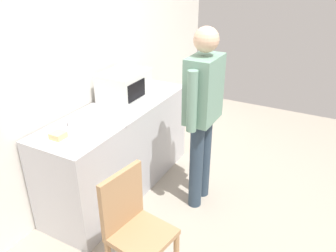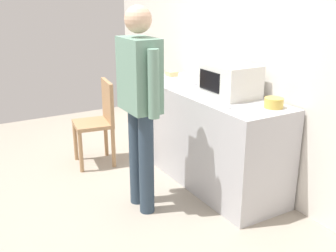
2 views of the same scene
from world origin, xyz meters
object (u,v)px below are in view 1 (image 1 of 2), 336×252
salad_bowl (82,120)px  person_standing (203,107)px  microwave (124,86)px  cereal_bowl (144,81)px  fork_utensil (128,122)px  spoon_utensil (158,95)px  sandwich_plate (59,138)px  wooden_chair (134,226)px

salad_bowl → person_standing: 1.09m
microwave → cereal_bowl: (0.50, 0.07, -0.11)m
fork_utensil → spoon_utensil: bearing=7.9°
sandwich_plate → salad_bowl: 0.33m
salad_bowl → wooden_chair: (-0.50, -0.86, -0.44)m
sandwich_plate → fork_utensil: bearing=-30.1°
sandwich_plate → fork_utensil: (0.54, -0.31, -0.02)m
microwave → cereal_bowl: size_ratio=3.12×
salad_bowl → spoon_utensil: 0.97m
salad_bowl → fork_utensil: 0.40m
spoon_utensil → wooden_chair: same height
microwave → cereal_bowl: 0.52m
microwave → person_standing: size_ratio=0.28×
spoon_utensil → person_standing: 0.74m
cereal_bowl → sandwich_plate: bearing=-175.8°
microwave → wooden_chair: size_ratio=0.53×
microwave → person_standing: 0.91m
microwave → sandwich_plate: 1.01m
salad_bowl → sandwich_plate: bearing=-174.4°
salad_bowl → cereal_bowl: bearing=3.8°
person_standing → cereal_bowl: bearing=60.4°
cereal_bowl → fork_utensil: 1.05m
cereal_bowl → person_standing: bearing=-119.6°
fork_utensil → wooden_chair: bearing=-144.2°
fork_utensil → person_standing: 0.70m
fork_utensil → spoon_utensil: same height
sandwich_plate → cereal_bowl: size_ratio=1.49×
microwave → person_standing: (-0.05, -0.91, -0.04)m
fork_utensil → sandwich_plate: bearing=149.9°
microwave → spoon_utensil: bearing=-42.1°
sandwich_plate → wooden_chair: 0.95m
sandwich_plate → cereal_bowl: 1.51m
salad_bowl → cereal_bowl: 1.18m
fork_utensil → wooden_chair: same height
microwave → sandwich_plate: (-1.00, -0.04, -0.13)m
cereal_bowl → wooden_chair: cereal_bowl is taller
wooden_chair → sandwich_plate: bearing=77.9°
person_standing → sandwich_plate: bearing=137.5°
person_standing → wooden_chair: person_standing is taller
cereal_bowl → spoon_utensil: cereal_bowl is taller
sandwich_plate → spoon_utensil: (1.27, -0.21, -0.02)m
sandwich_plate → microwave: bearing=2.2°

